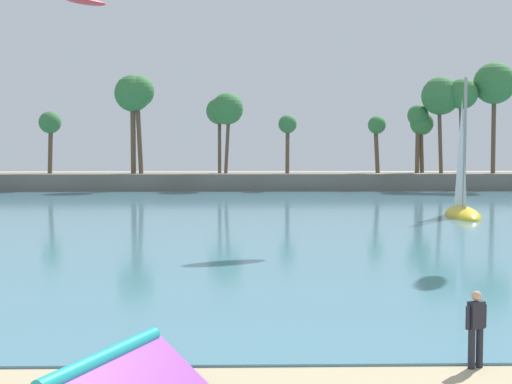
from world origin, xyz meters
The scene contains 6 objects.
sea centered at (0.00, 60.62, 0.03)m, with size 220.00×103.23×0.06m, color teal.
palm_headland centered at (4.46, 72.20, 4.11)m, with size 96.39×6.58×13.47m.
folded_kite centered at (-2.56, 6.20, 0.75)m, with size 3.74×4.41×1.12m.
person_at_waterline centered at (4.86, 8.85, 0.89)m, with size 0.51×0.32×1.67m.
sailboat_near_shore centered at (14.64, 42.06, 0.94)m, with size 2.72×6.94×9.80m.
kite_aloft_drifting_left centered at (-9.03, 36.75, 13.03)m, with size 2.74×0.93×0.38m, color red.
Camera 1 is at (-0.18, -6.55, 4.75)m, focal length 51.90 mm.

